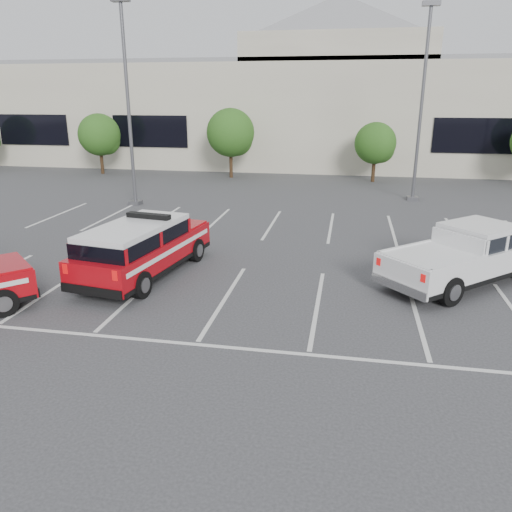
{
  "coord_description": "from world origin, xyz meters",
  "views": [
    {
      "loc": [
        3.38,
        -13.13,
        5.72
      ],
      "look_at": [
        0.74,
        1.01,
        1.05
      ],
      "focal_mm": 35.0,
      "sensor_mm": 36.0,
      "label": 1
    }
  ],
  "objects_px": {
    "tree_mid_left": "(232,134)",
    "light_pole_mid": "(422,105)",
    "tree_left": "(101,136)",
    "fire_chief_suv": "(143,252)",
    "light_pole_left": "(128,105)",
    "white_pickup": "(467,260)",
    "convention_building": "(315,107)",
    "tree_mid_right": "(377,145)"
  },
  "relations": [
    {
      "from": "light_pole_left",
      "to": "light_pole_mid",
      "type": "xyz_separation_m",
      "value": [
        15.0,
        4.0,
        0.0
      ]
    },
    {
      "from": "convention_building",
      "to": "tree_mid_right",
      "type": "bearing_deg",
      "value": -63.43
    },
    {
      "from": "convention_building",
      "to": "tree_mid_left",
      "type": "height_order",
      "value": "convention_building"
    },
    {
      "from": "tree_mid_right",
      "to": "light_pole_mid",
      "type": "xyz_separation_m",
      "value": [
        1.91,
        -6.05,
        2.68
      ]
    },
    {
      "from": "light_pole_left",
      "to": "white_pickup",
      "type": "height_order",
      "value": "light_pole_left"
    },
    {
      "from": "convention_building",
      "to": "light_pole_left",
      "type": "relative_size",
      "value": 5.86
    },
    {
      "from": "tree_left",
      "to": "tree_mid_right",
      "type": "height_order",
      "value": "tree_left"
    },
    {
      "from": "tree_mid_right",
      "to": "white_pickup",
      "type": "height_order",
      "value": "tree_mid_right"
    },
    {
      "from": "white_pickup",
      "to": "tree_left",
      "type": "bearing_deg",
      "value": -173.61
    },
    {
      "from": "tree_mid_left",
      "to": "fire_chief_suv",
      "type": "distance_m",
      "value": 20.76
    },
    {
      "from": "fire_chief_suv",
      "to": "white_pickup",
      "type": "distance_m",
      "value": 10.39
    },
    {
      "from": "tree_mid_right",
      "to": "light_pole_left",
      "type": "relative_size",
      "value": 0.39
    },
    {
      "from": "fire_chief_suv",
      "to": "tree_mid_left",
      "type": "bearing_deg",
      "value": 104.08
    },
    {
      "from": "convention_building",
      "to": "tree_mid_right",
      "type": "xyz_separation_m",
      "value": [
        4.91,
        -9.82,
        -2.22
      ]
    },
    {
      "from": "tree_mid_right",
      "to": "tree_left",
      "type": "bearing_deg",
      "value": 180.0
    },
    {
      "from": "tree_mid_left",
      "to": "tree_mid_right",
      "type": "height_order",
      "value": "tree_mid_left"
    },
    {
      "from": "convention_building",
      "to": "tree_left",
      "type": "xyz_separation_m",
      "value": [
        -15.09,
        -9.82,
        -1.95
      ]
    },
    {
      "from": "convention_building",
      "to": "tree_left",
      "type": "height_order",
      "value": "convention_building"
    },
    {
      "from": "tree_mid_left",
      "to": "light_pole_left",
      "type": "distance_m",
      "value": 10.73
    },
    {
      "from": "light_pole_left",
      "to": "white_pickup",
      "type": "xyz_separation_m",
      "value": [
        15.2,
        -9.23,
        -4.45
      ]
    },
    {
      "from": "tree_mid_left",
      "to": "white_pickup",
      "type": "relative_size",
      "value": 0.83
    },
    {
      "from": "fire_chief_suv",
      "to": "tree_left",
      "type": "bearing_deg",
      "value": 128.92
    },
    {
      "from": "tree_left",
      "to": "fire_chief_suv",
      "type": "relative_size",
      "value": 0.75
    },
    {
      "from": "light_pole_left",
      "to": "light_pole_mid",
      "type": "height_order",
      "value": "same"
    },
    {
      "from": "convention_building",
      "to": "tree_mid_right",
      "type": "height_order",
      "value": "convention_building"
    },
    {
      "from": "convention_building",
      "to": "light_pole_mid",
      "type": "bearing_deg",
      "value": -66.74
    },
    {
      "from": "tree_left",
      "to": "light_pole_left",
      "type": "relative_size",
      "value": 0.43
    },
    {
      "from": "light_pole_mid",
      "to": "fire_chief_suv",
      "type": "height_order",
      "value": "light_pole_mid"
    },
    {
      "from": "tree_mid_right",
      "to": "white_pickup",
      "type": "bearing_deg",
      "value": -83.76
    },
    {
      "from": "convention_building",
      "to": "light_pole_mid",
      "type": "relative_size",
      "value": 5.86
    },
    {
      "from": "convention_building",
      "to": "tree_left",
      "type": "distance_m",
      "value": 18.11
    },
    {
      "from": "tree_mid_left",
      "to": "light_pole_mid",
      "type": "bearing_deg",
      "value": -26.92
    },
    {
      "from": "fire_chief_suv",
      "to": "light_pole_mid",
      "type": "bearing_deg",
      "value": 64.22
    },
    {
      "from": "tree_mid_left",
      "to": "light_pole_left",
      "type": "xyz_separation_m",
      "value": [
        -3.09,
        -10.05,
        2.14
      ]
    },
    {
      "from": "white_pickup",
      "to": "tree_mid_left",
      "type": "bearing_deg",
      "value": 169.61
    },
    {
      "from": "tree_left",
      "to": "fire_chief_suv",
      "type": "height_order",
      "value": "tree_left"
    },
    {
      "from": "light_pole_left",
      "to": "white_pickup",
      "type": "bearing_deg",
      "value": -31.26
    },
    {
      "from": "tree_mid_left",
      "to": "white_pickup",
      "type": "distance_m",
      "value": 22.88
    },
    {
      "from": "tree_mid_right",
      "to": "light_pole_left",
      "type": "bearing_deg",
      "value": -142.5
    },
    {
      "from": "tree_left",
      "to": "light_pole_mid",
      "type": "bearing_deg",
      "value": -15.43
    },
    {
      "from": "tree_mid_left",
      "to": "fire_chief_suv",
      "type": "relative_size",
      "value": 0.82
    },
    {
      "from": "tree_mid_left",
      "to": "light_pole_left",
      "type": "relative_size",
      "value": 0.47
    }
  ]
}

